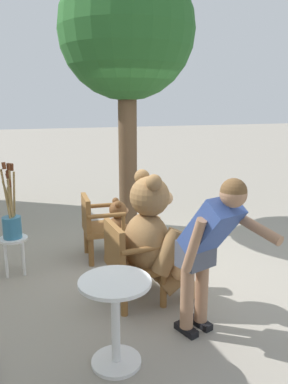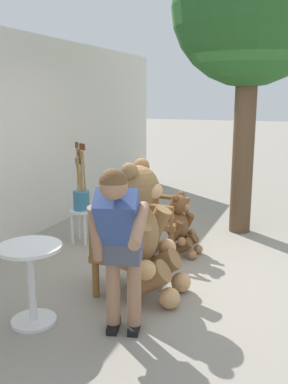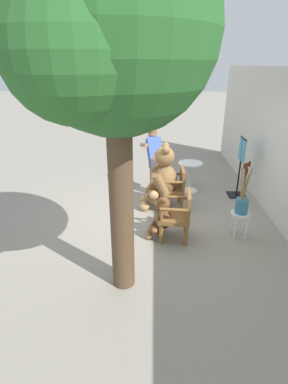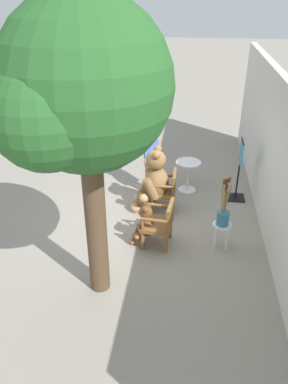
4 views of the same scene
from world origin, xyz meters
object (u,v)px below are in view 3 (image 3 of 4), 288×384
Objects in this scene: wooden_chair_right at (178,214)px; person_visitor at (155,156)px; wooden_chair_left at (174,187)px; round_side_table at (190,174)px; teddy_bear_small at (161,217)px; white_stool at (240,218)px; teddy_bear_large at (162,177)px; brush_bucket at (242,202)px; patio_tree at (109,38)px; clothing_display_stand at (240,166)px.

person_visitor is (-2.06, -0.41, 0.43)m from wooden_chair_right.
wooden_chair_left is 1.19× the size of round_side_table.
white_stool is at bearing 93.10° from teddy_bear_small.
teddy_bear_large is 1.13m from round_side_table.
brush_bucket is 0.22× the size of patio_tree.
white_stool is 0.34× the size of clothing_display_stand.
wooden_chair_left is 1.00× the size of wooden_chair_right.
white_stool is 0.32m from brush_bucket.
patio_tree reaches higher than round_side_table.
brush_bucket reaches higher than clothing_display_stand.
round_side_table is (-2.10, 0.71, 0.06)m from teddy_bear_small.
round_side_table is (-0.88, 0.69, -0.22)m from teddy_bear_large.
wooden_chair_left is 1.02m from person_visitor.
person_visitor is at bearing -176.60° from teddy_bear_small.
teddy_bear_large is 1.25m from teddy_bear_small.
clothing_display_stand is at bearing 141.29° from wooden_chair_right.
teddy_bear_large reaches higher than wooden_chair_right.
wooden_chair_right reaches higher than teddy_bear_small.
white_stool is at bearing 51.66° from brush_bucket.
clothing_display_stand is (-0.65, 1.77, 0.05)m from teddy_bear_large.
white_stool is at bearing 49.47° from teddy_bear_large.
teddy_bear_large is 1.79m from white_stool.
brush_bucket is (-0.09, 1.09, 0.21)m from wooden_chair_right.
wooden_chair_left is 0.63× the size of teddy_bear_large.
white_stool is 0.64× the size of round_side_table.
person_visitor is at bearing 171.93° from patio_tree.
wooden_chair_right is 2.15m from person_visitor.
round_side_table is at bearing -162.03° from white_stool.
clothing_display_stand is at bearing 78.39° from round_side_table.
teddy_bear_large is 3.54m from patio_tree.
clothing_display_stand is (-1.88, 1.80, 0.33)m from teddy_bear_small.
wooden_chair_left reaches higher than round_side_table.
clothing_display_stand is (-1.89, 1.51, 0.26)m from wooden_chair_right.
teddy_bear_large is at bearing -89.68° from wooden_chair_left.
teddy_bear_small is at bearing -1.36° from teddy_bear_large.
white_stool is (1.15, 1.09, -0.11)m from wooden_chair_left.
patio_tree reaches higher than wooden_chair_right.
teddy_bear_large is at bearing -168.30° from wooden_chair_right.
person_visitor is 2.05× the size of round_side_table.
teddy_bear_large is 0.87m from person_visitor.
brush_bucket is at bearing 49.46° from teddy_bear_large.
person_visitor reaches higher than round_side_table.
wooden_chair_left is 0.33m from teddy_bear_large.
white_stool is (-0.07, 1.37, -0.03)m from teddy_bear_small.
wooden_chair_left is 0.21× the size of patio_tree.
person_visitor is 2.49m from brush_bucket.
patio_tree is at bearing -54.72° from white_stool.
brush_bucket reaches higher than round_side_table.
teddy_bear_small is at bearing -86.90° from white_stool.
wooden_chair_left is at bearing 166.91° from teddy_bear_small.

